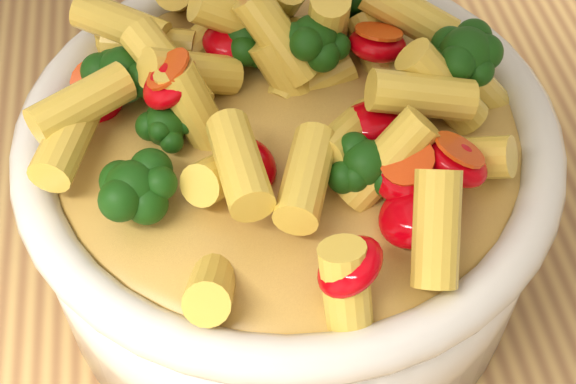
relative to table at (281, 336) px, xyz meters
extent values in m
cube|color=tan|center=(0.00, 0.00, 0.08)|extent=(1.20, 0.80, 0.04)
cylinder|color=silver|center=(0.01, 0.00, 0.15)|extent=(0.26, 0.26, 0.10)
ellipsoid|color=silver|center=(0.01, 0.00, 0.12)|extent=(0.24, 0.24, 0.04)
torus|color=silver|center=(0.01, 0.00, 0.21)|extent=(0.27, 0.27, 0.02)
ellipsoid|color=#EFBD51|center=(0.01, 0.00, 0.21)|extent=(0.23, 0.23, 0.03)
camera|label=1|loc=(-0.04, -0.27, 0.50)|focal=50.00mm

